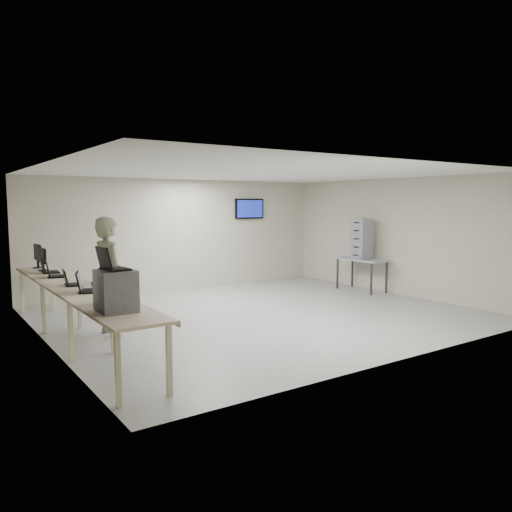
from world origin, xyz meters
TOP-DOWN VIEW (x-y plane):
  - room at (0.03, 0.06)m, footprint 8.01×7.01m
  - workbench at (-3.59, 0.00)m, footprint 0.76×6.00m
  - equipment_box at (-3.65, -2.12)m, footprint 0.43×0.49m
  - laptop_on_box at (-3.71, -2.12)m, footprint 0.34×0.39m
  - laptop_0 at (-3.59, -1.58)m, footprint 0.39×0.42m
  - laptop_1 at (-3.60, -0.59)m, footprint 0.45×0.47m
  - laptop_2 at (-3.63, 0.14)m, footprint 0.32×0.37m
  - laptop_3 at (-3.65, 1.24)m, footprint 0.38×0.43m
  - laptop_4 at (-3.61, 1.87)m, footprint 0.36×0.42m
  - monitor_near at (-3.60, 2.28)m, footprint 0.20×0.44m
  - monitor_far at (-3.60, 2.75)m, footprint 0.22×0.49m
  - soldier at (-2.99, 0.17)m, footprint 0.57×0.78m
  - side_table at (3.60, 0.76)m, footprint 0.63×1.36m
  - storage_bins at (3.58, 0.76)m, footprint 0.38×0.43m

SIDE VIEW (x-z plane):
  - side_table at x=3.60m, z-range 0.33..1.15m
  - workbench at x=-3.59m, z-range 0.38..1.28m
  - laptop_2 at x=-3.63m, z-range 0.84..1.10m
  - laptop_0 at x=-3.59m, z-range 0.83..1.11m
  - laptop_3 at x=-3.65m, z-range 0.83..1.12m
  - laptop_4 at x=-3.61m, z-range 0.82..1.13m
  - laptop_1 at x=-3.60m, z-range 0.82..1.14m
  - soldier at x=-2.99m, z-range 0.00..1.99m
  - equipment_box at x=-3.65m, z-range 0.90..1.41m
  - monitor_near at x=-3.60m, z-range 0.95..1.39m
  - monitor_far at x=-3.60m, z-range 0.95..1.43m
  - storage_bins at x=3.58m, z-range 0.81..1.83m
  - room at x=0.03m, z-range 0.01..2.82m
  - laptop_on_box at x=-3.71m, z-range 1.34..1.62m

